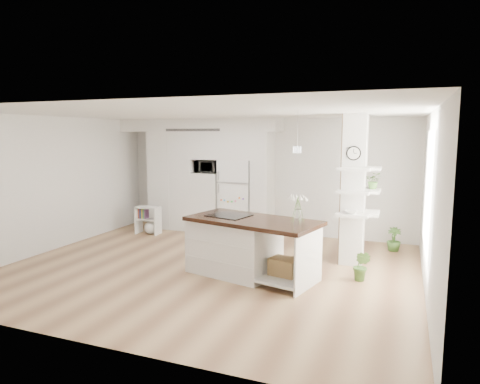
% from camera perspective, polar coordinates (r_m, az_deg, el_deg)
% --- Properties ---
extents(floor, '(7.00, 6.00, 0.01)m').
position_cam_1_polar(floor, '(7.69, -4.07, -10.06)').
color(floor, tan).
rests_on(floor, ground).
extents(room, '(7.04, 6.04, 2.72)m').
position_cam_1_polar(room, '(7.34, -4.21, 3.86)').
color(room, white).
rests_on(room, ground).
extents(cabinet_wall, '(4.00, 0.71, 2.70)m').
position_cam_1_polar(cabinet_wall, '(10.39, -5.11, 3.07)').
color(cabinet_wall, white).
rests_on(cabinet_wall, floor).
extents(refrigerator, '(0.78, 0.69, 1.75)m').
position_cam_1_polar(refrigerator, '(10.11, -0.33, -0.63)').
color(refrigerator, white).
rests_on(refrigerator, floor).
extents(column, '(0.69, 0.90, 2.70)m').
position_cam_1_polar(column, '(7.85, 15.43, 0.16)').
color(column, silver).
rests_on(column, floor).
extents(window, '(0.00, 2.40, 2.40)m').
position_cam_1_polar(window, '(6.98, 23.79, 0.08)').
color(window, white).
rests_on(window, room).
extents(pendant_light, '(0.12, 0.12, 0.10)m').
position_cam_1_polar(pendant_light, '(6.92, 9.20, 5.74)').
color(pendant_light, white).
rests_on(pendant_light, room).
extents(kitchen_island, '(2.34, 1.51, 1.54)m').
position_cam_1_polar(kitchen_island, '(7.24, 0.04, -7.02)').
color(kitchen_island, white).
rests_on(kitchen_island, floor).
extents(bookshelf, '(0.56, 0.34, 0.65)m').
position_cam_1_polar(bookshelf, '(10.34, -12.03, -3.92)').
color(bookshelf, white).
rests_on(bookshelf, floor).
extents(floor_plant_a, '(0.34, 0.31, 0.50)m').
position_cam_1_polar(floor_plant_a, '(7.22, 15.90, -9.46)').
color(floor_plant_a, '#416D2B').
rests_on(floor_plant_a, floor).
extents(floor_plant_b, '(0.30, 0.30, 0.48)m').
position_cam_1_polar(floor_plant_b, '(9.21, 19.82, -5.96)').
color(floor_plant_b, '#416D2B').
rests_on(floor_plant_b, floor).
extents(microwave, '(0.54, 0.37, 0.30)m').
position_cam_1_polar(microwave, '(10.27, -4.35, 3.39)').
color(microwave, '#2D2D2D').
rests_on(microwave, cabinet_wall).
extents(shelf_plant, '(0.27, 0.23, 0.30)m').
position_cam_1_polar(shelf_plant, '(7.98, 17.39, 1.46)').
color(shelf_plant, '#416D2B').
rests_on(shelf_plant, column).
extents(decor_bowl, '(0.22, 0.22, 0.05)m').
position_cam_1_polar(decor_bowl, '(7.68, 14.58, -2.61)').
color(decor_bowl, white).
rests_on(decor_bowl, column).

